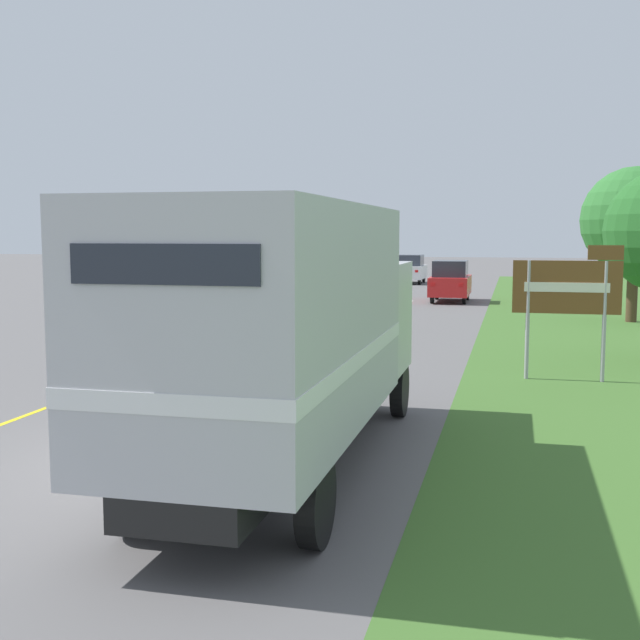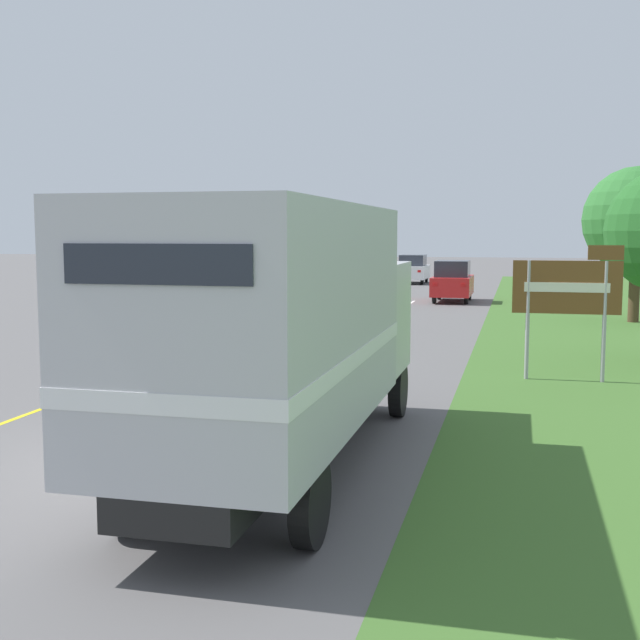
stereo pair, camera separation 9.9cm
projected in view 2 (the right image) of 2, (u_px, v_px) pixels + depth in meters
The scene contains 13 objects.
ground_plane at pixel (170, 457), 11.75m from camera, with size 200.00×200.00×0.00m, color #5B5959.
edge_line_yellow at pixel (281, 321), 30.00m from camera, with size 0.12×67.19×0.01m, color yellow.
centre_dash_near at pixel (182, 449), 12.18m from camera, with size 0.12×2.60×0.01m, color white.
centre_dash_mid_a at pixel (298, 375), 18.55m from camera, with size 0.12×2.60×0.01m, color white.
centre_dash_mid_b at pixel (355, 339), 24.92m from camera, with size 0.12×2.60×0.01m, color white.
centre_dash_far at pixel (389, 317), 31.28m from camera, with size 0.12×2.60×0.01m, color white.
centre_dash_farthest at pixel (411, 303), 37.65m from camera, with size 0.12×2.60×0.01m, color white.
horse_trailer_truck at pixel (283, 327), 10.80m from camera, with size 2.39×8.35×3.63m.
lead_car_white at pixel (308, 301), 27.41m from camera, with size 1.80×4.08×1.92m.
lead_car_red_ahead at pixel (453, 281), 38.21m from camera, with size 1.80×3.86×1.97m.
lead_car_white_ahead at pixel (413, 269), 52.16m from camera, with size 1.80×3.94×1.87m.
highway_sign at pixel (569, 292), 17.65m from camera, with size 2.33×0.09×3.01m.
roadside_tree_mid at pixel (637, 220), 29.19m from camera, with size 3.89×3.89×5.70m.
Camera 2 is at (4.91, -10.59, 3.28)m, focal length 45.00 mm.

